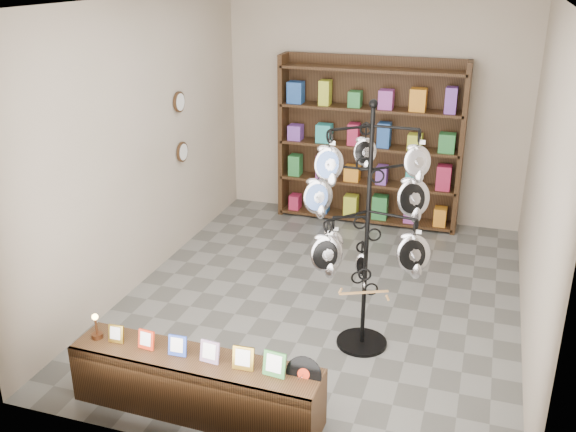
% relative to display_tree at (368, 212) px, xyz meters
% --- Properties ---
extents(ground, '(5.00, 5.00, 0.00)m').
position_rel_display_tree_xyz_m(ground, '(-0.58, 0.77, -1.32)').
color(ground, slate).
rests_on(ground, ground).
extents(room_envelope, '(5.00, 5.00, 5.00)m').
position_rel_display_tree_xyz_m(room_envelope, '(-0.58, 0.77, 0.53)').
color(room_envelope, '#BCAB98').
rests_on(room_envelope, ground).
extents(display_tree, '(1.22, 1.22, 2.29)m').
position_rel_display_tree_xyz_m(display_tree, '(0.00, 0.00, 0.00)').
color(display_tree, black).
rests_on(display_tree, ground).
extents(front_shelf, '(2.02, 0.46, 0.71)m').
position_rel_display_tree_xyz_m(front_shelf, '(-1.04, -1.34, -1.07)').
color(front_shelf, black).
rests_on(front_shelf, ground).
extents(back_shelving, '(2.42, 0.36, 2.20)m').
position_rel_display_tree_xyz_m(back_shelving, '(-0.58, 3.06, -0.29)').
color(back_shelving, black).
rests_on(back_shelving, ground).
extents(wall_clocks, '(0.03, 0.24, 0.84)m').
position_rel_display_tree_xyz_m(wall_clocks, '(-2.55, 1.57, 0.18)').
color(wall_clocks, black).
rests_on(wall_clocks, ground).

